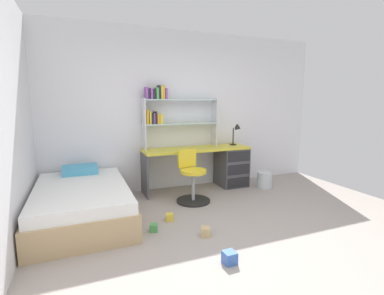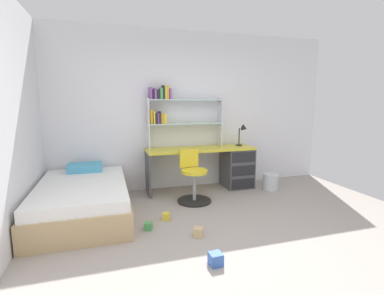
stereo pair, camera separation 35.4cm
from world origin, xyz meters
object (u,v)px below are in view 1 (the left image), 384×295
desk (222,164)px  toy_block_natural_3 (206,232)px  bed_platform (82,203)px  waste_bin (264,180)px  swivel_chair (192,181)px  toy_block_green_0 (154,228)px  toy_block_yellow_1 (170,217)px  toy_block_blue_2 (230,258)px  bookshelf_hutch (169,111)px  desk_lamp (237,131)px

desk → toy_block_natural_3: bearing=-123.3°
bed_platform → waste_bin: 3.07m
swivel_chair → desk: bearing=33.3°
toy_block_green_0 → swivel_chair: bearing=44.2°
toy_block_green_0 → toy_block_natural_3: (0.52, -0.34, 0.01)m
toy_block_yellow_1 → swivel_chair: bearing=46.2°
toy_block_blue_2 → toy_block_natural_3: bearing=87.9°
bookshelf_hutch → waste_bin: bearing=-17.6°
toy_block_blue_2 → toy_block_yellow_1: bearing=101.5°
toy_block_yellow_1 → toy_block_natural_3: 0.62m
desk → toy_block_yellow_1: (-1.34, -1.09, -0.37)m
desk_lamp → toy_block_yellow_1: (-1.65, -1.12, -0.95)m
desk_lamp → toy_block_blue_2: (-1.42, -2.27, -0.94)m
desk → desk_lamp: 0.66m
desk → desk_lamp: bearing=3.9°
bookshelf_hutch → toy_block_yellow_1: (-0.41, -1.24, -1.33)m
bookshelf_hutch → waste_bin: bookshelf_hutch is taller
toy_block_green_0 → toy_block_blue_2: 1.06m
toy_block_blue_2 → desk: bearing=63.8°
bookshelf_hutch → toy_block_green_0: size_ratio=14.28×
desk_lamp → waste_bin: desk_lamp is taller
bookshelf_hutch → desk_lamp: (1.25, -0.13, -0.38)m
desk → toy_block_green_0: desk is taller
toy_block_yellow_1 → bookshelf_hutch: bearing=71.9°
desk_lamp → swivel_chair: desk_lamp is taller
desk_lamp → toy_block_natural_3: (-1.40, -1.68, -0.94)m
toy_block_blue_2 → swivel_chair: bearing=79.7°
waste_bin → toy_block_blue_2: bearing=-133.3°
swivel_chair → toy_block_blue_2: size_ratio=6.68×
desk → toy_block_natural_3: desk is taller
desk_lamp → bed_platform: bearing=-166.3°
toy_block_natural_3 → desk_lamp: bearing=50.2°
bookshelf_hutch → toy_block_natural_3: size_ratio=12.47×
desk_lamp → bed_platform: desk_lamp is taller
toy_block_natural_3 → toy_block_yellow_1: bearing=114.6°
desk → waste_bin: size_ratio=6.64×
swivel_chair → bed_platform: size_ratio=0.43×
swivel_chair → toy_block_green_0: 1.17m
bed_platform → toy_block_natural_3: bearing=-38.1°
bed_platform → toy_block_natural_3: (1.30, -1.02, -0.18)m
bookshelf_hutch → desk_lamp: 1.31m
bookshelf_hutch → desk_lamp: bearing=-5.8°
desk_lamp → toy_block_yellow_1: 2.21m
desk → bed_platform: size_ratio=1.02×
desk_lamp → bed_platform: size_ratio=0.21×
swivel_chair → toy_block_natural_3: bearing=-104.4°
swivel_chair → waste_bin: (1.46, 0.16, -0.18)m
toy_block_green_0 → desk_lamp: bearing=34.8°
desk_lamp → bed_platform: (-2.70, -0.66, -0.76)m
waste_bin → desk: bearing=151.6°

